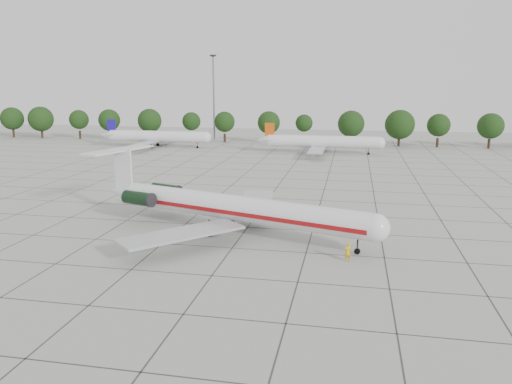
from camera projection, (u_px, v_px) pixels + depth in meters
ground at (248, 227)px, 61.55m from camera, size 260.00×260.00×0.00m
apron_joints at (268, 200)px, 75.92m from camera, size 170.00×170.00×0.02m
main_airliner at (224, 206)px, 59.12m from camera, size 37.34×28.53×8.95m
ground_crew at (348, 252)px, 49.77m from camera, size 0.85×0.77×1.96m
bg_airliner_b at (157, 137)px, 135.76m from camera, size 28.24×27.20×7.40m
bg_airliner_c at (322, 142)px, 123.78m from camera, size 28.24×27.20×7.40m
tree_line at (269, 123)px, 143.88m from camera, size 249.86×8.44×10.22m
floodlight_mast at (214, 93)px, 152.19m from camera, size 1.60×1.60×25.45m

